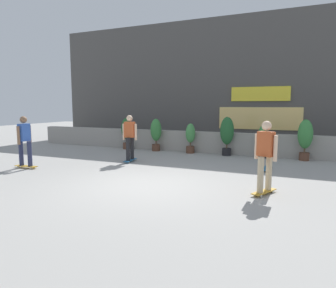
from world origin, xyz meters
The scene contains 13 objects.
ground_plane centered at (0.00, 0.00, 0.00)m, with size 48.00×48.00×0.00m, color #9E9B96.
planter_wall centered at (0.00, 6.00, 0.45)m, with size 18.00×0.40×0.90m, color gray.
building_backdrop centered at (0.00, 10.00, 3.25)m, with size 20.00×2.08×6.50m.
potted_plant_0 centered at (-3.87, 5.55, 0.85)m, with size 0.50×0.50×1.47m.
potted_plant_1 centered at (-2.35, 5.55, 0.84)m, with size 0.49×0.49×1.45m.
potted_plant_2 centered at (-0.71, 5.55, 0.70)m, with size 0.40×0.40×1.28m.
potted_plant_3 centered at (0.86, 5.55, 0.93)m, with size 0.55×0.55×1.58m.
potted_plant_4 centered at (2.28, 5.55, 0.72)m, with size 0.41×0.41×1.29m.
potted_plant_5 centered at (3.77, 5.55, 0.89)m, with size 0.53×0.53×1.53m.
skater_foreground centered at (-2.04, 2.73, 0.94)m, with size 0.56×0.82×1.70m.
skater_far_left centered at (2.90, 0.41, 0.94)m, with size 0.52×0.81×1.70m.
skater_mid_plaza centered at (-4.60, 0.40, 0.94)m, with size 0.81×0.56×1.70m.
skateboard_near_camera centered at (2.66, 3.17, 0.06)m, with size 0.26×0.81×0.08m.
Camera 1 is at (3.60, -6.79, 2.04)m, focal length 32.77 mm.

